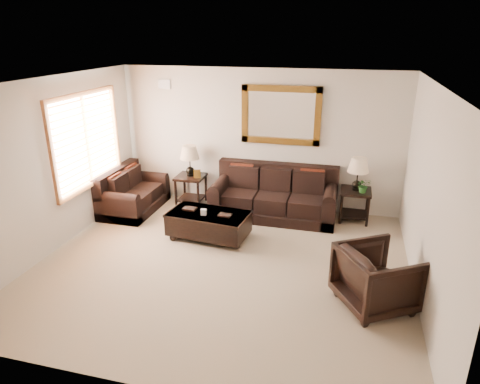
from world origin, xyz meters
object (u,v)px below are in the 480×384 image
(coffee_table, at_px, (209,222))
(armchair, at_px, (377,275))
(loveseat, at_px, (132,195))
(sofa, at_px, (274,198))
(end_table_right, at_px, (357,180))
(end_table_left, at_px, (190,167))

(coffee_table, relative_size, armchair, 1.60)
(loveseat, bearing_deg, sofa, -81.02)
(loveseat, relative_size, coffee_table, 1.04)
(sofa, distance_m, loveseat, 2.80)
(loveseat, relative_size, end_table_right, 1.23)
(end_table_left, height_order, armchair, end_table_left)
(sofa, bearing_deg, end_table_right, 5.50)
(end_table_left, bearing_deg, armchair, -37.33)
(end_table_left, relative_size, coffee_table, 0.86)
(coffee_table, bearing_deg, loveseat, 162.90)
(loveseat, distance_m, end_table_right, 4.32)
(end_table_left, distance_m, coffee_table, 1.68)
(coffee_table, bearing_deg, end_table_right, 35.80)
(sofa, xyz_separation_m, armchair, (1.78, -2.54, 0.10))
(sofa, distance_m, coffee_table, 1.53)
(end_table_right, height_order, armchair, end_table_right)
(sofa, relative_size, end_table_right, 1.92)
(loveseat, bearing_deg, coffee_table, -113.04)
(loveseat, bearing_deg, armchair, -114.85)
(end_table_left, bearing_deg, sofa, -4.57)
(end_table_left, height_order, coffee_table, end_table_left)
(armchair, bearing_deg, loveseat, 33.17)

